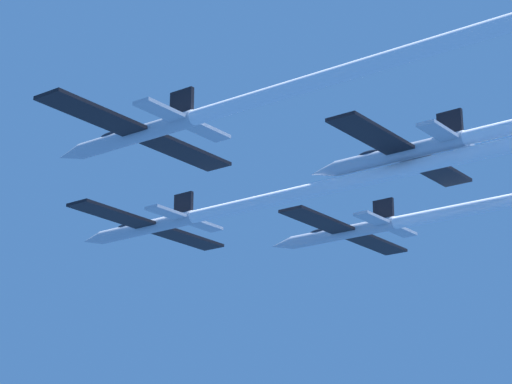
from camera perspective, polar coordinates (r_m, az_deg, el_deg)
The scene contains 2 objects.
jet_lead at distance 76.56m, azimuth 2.03°, elevation -0.12°, with size 16.57×52.26×2.75m.
jet_left_wing at distance 59.89m, azimuth 4.63°, elevation 6.52°, with size 16.57×55.18×2.75m.
Camera 1 is at (-59.05, -56.66, -24.10)m, focal length 72.47 mm.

